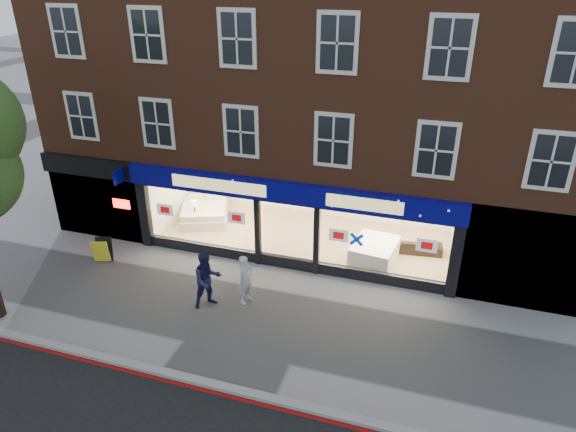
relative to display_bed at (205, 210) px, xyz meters
The scene contains 12 objects.
ground 7.05m from the display_bed, 51.83° to the right, with size 120.00×120.00×0.00m, color gray.
kerb_line 9.68m from the display_bed, 63.26° to the right, with size 60.00×0.10×0.01m, color #8C0A07.
kerb_stone 9.50m from the display_bed, 62.71° to the right, with size 60.00×0.25×0.12m, color gray.
showroom_floor 4.38m from the display_bed, ahead, with size 11.00×4.50×0.10m, color tan.
building 7.70m from the display_bed, 17.91° to the left, with size 19.00×8.26×10.30m.
display_bed is the anchor object (origin of this frame).
bedside_table 0.74m from the display_bed, 93.89° to the right, with size 0.45×0.45×0.55m, color brown.
mattress_stack 7.31m from the display_bed, ahead, with size 1.63×1.96×0.71m.
sofa 8.67m from the display_bed, ahead, with size 1.65×0.65×0.48m, color black.
a_board 4.55m from the display_bed, 116.26° to the right, with size 0.59×0.38×0.90m, color yellow.
pedestrian_grey 6.09m from the display_bed, 51.90° to the right, with size 0.59×0.39×1.62m, color #B7BABF.
pedestrian_blue 6.00m from the display_bed, 62.93° to the right, with size 0.90×0.70×1.85m, color #16193F.
Camera 1 is at (4.72, -11.57, 9.54)m, focal length 32.00 mm.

